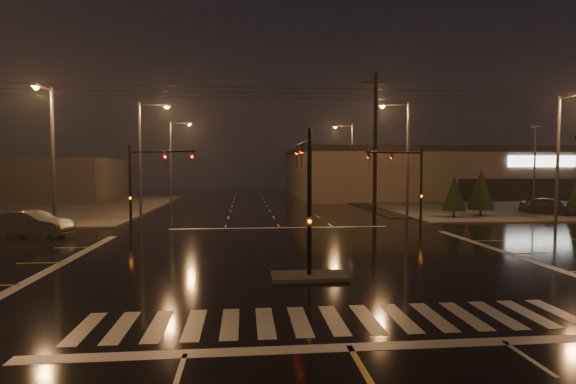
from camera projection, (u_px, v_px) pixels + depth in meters
name	position (u px, v px, depth m)	size (l,w,h in m)	color
ground	(297.00, 258.00, 22.01)	(140.00, 140.00, 0.00)	black
sidewalk_ne	(512.00, 203.00, 54.72)	(36.00, 36.00, 0.12)	#43413C
median_island	(309.00, 276.00, 18.03)	(3.00, 1.60, 0.15)	#43413C
crosswalk	(334.00, 320.00, 13.06)	(15.00, 2.60, 0.01)	beige
stop_bar_near	(350.00, 347.00, 11.08)	(16.00, 0.50, 0.01)	beige
stop_bar_far	(280.00, 228.00, 32.94)	(16.00, 0.50, 0.01)	beige
parking_lot	(562.00, 204.00, 53.22)	(50.00, 24.00, 0.08)	black
retail_building	(483.00, 171.00, 70.88)	(60.20, 28.30, 7.20)	#6F614F
commercial_block	(2.00, 179.00, 60.20)	(30.00, 18.00, 5.60)	#3F3937
signal_mast_median	(306.00, 184.00, 18.75)	(0.25, 4.59, 6.00)	black
signal_mast_ne	(410.00, 176.00, 32.79)	(4.84, 1.86, 6.00)	black
signal_mast_nw	(144.00, 177.00, 30.95)	(4.84, 1.86, 6.00)	black
streetlight_1	(144.00, 151.00, 38.49)	(2.77, 0.32, 10.00)	#38383A
streetlight_2	(173.00, 156.00, 54.39)	(2.77, 0.32, 10.00)	#38383A
streetlight_3	(404.00, 151.00, 38.67)	(2.77, 0.32, 10.00)	#38383A
streetlight_4	(350.00, 157.00, 58.54)	(2.77, 0.32, 10.00)	#38383A
streetlight_5	(51.00, 148.00, 31.25)	(0.32, 2.77, 10.00)	#38383A
streetlight_6	(561.00, 150.00, 34.93)	(0.32, 2.77, 10.00)	#38383A
utility_pole_1	(375.00, 146.00, 36.36)	(2.20, 0.32, 12.00)	black
conifer_0	(454.00, 193.00, 38.90)	(1.95, 1.95, 3.75)	black
conifer_1	(481.00, 189.00, 39.86)	(2.30, 2.30, 4.29)	black
car_parked	(550.00, 206.00, 41.41)	(2.00, 4.98, 1.70)	black
car_crossing	(33.00, 224.00, 28.79)	(1.74, 5.00, 1.65)	#5B5E63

